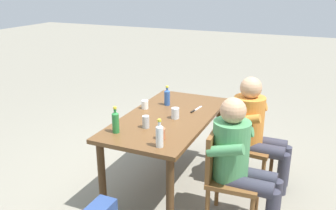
{
  "coord_description": "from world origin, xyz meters",
  "views": [
    {
      "loc": [
        3.16,
        1.38,
        2.09
      ],
      "look_at": [
        0.0,
        0.0,
        0.9
      ],
      "focal_mm": 38.66,
      "sensor_mm": 36.0,
      "label": 1
    }
  ],
  "objects": [
    {
      "name": "bottle_green",
      "position": [
        0.57,
        -0.27,
        0.88
      ],
      "size": [
        0.06,
        0.06,
        0.25
      ],
      "color": "#287A38",
      "rests_on": "dining_table"
    },
    {
      "name": "person_in_white_shirt",
      "position": [
        -0.37,
        0.83,
        0.66
      ],
      "size": [
        0.47,
        0.62,
        1.18
      ],
      "color": "orange",
      "rests_on": "ground_plane"
    },
    {
      "name": "table_knife",
      "position": [
        -0.28,
        0.2,
        0.78
      ],
      "size": [
        0.24,
        0.05,
        0.01
      ],
      "color": "silver",
      "rests_on": "dining_table"
    },
    {
      "name": "cup_glass",
      "position": [
        0.03,
        0.09,
        0.83
      ],
      "size": [
        0.08,
        0.08,
        0.11
      ],
      "primitive_type": "cylinder",
      "color": "silver",
      "rests_on": "dining_table"
    },
    {
      "name": "person_in_plaid_shirt",
      "position": [
        0.37,
        0.83,
        0.66
      ],
      "size": [
        0.47,
        0.62,
        1.18
      ],
      "color": "#4C935B",
      "rests_on": "ground_plane"
    },
    {
      "name": "cup_steel",
      "position": [
        0.36,
        -0.07,
        0.84
      ],
      "size": [
        0.07,
        0.07,
        0.12
      ],
      "primitive_type": "cylinder",
      "color": "#B2B7BC",
      "rests_on": "dining_table"
    },
    {
      "name": "dining_table",
      "position": [
        0.0,
        0.0,
        0.68
      ],
      "size": [
        1.63,
        0.84,
        0.78
      ],
      "color": "brown",
      "rests_on": "ground_plane"
    },
    {
      "name": "cup_terracotta",
      "position": [
        0.53,
        0.17,
        0.83
      ],
      "size": [
        0.07,
        0.07,
        0.1
      ],
      "primitive_type": "cylinder",
      "color": "#BC6B47",
      "rests_on": "dining_table"
    },
    {
      "name": "cup_white",
      "position": [
        -0.11,
        -0.32,
        0.82
      ],
      "size": [
        0.07,
        0.07,
        0.09
      ],
      "primitive_type": "cylinder",
      "color": "white",
      "rests_on": "dining_table"
    },
    {
      "name": "chair_far_left",
      "position": [
        -0.37,
        0.72,
        0.49
      ],
      "size": [
        0.48,
        0.48,
        0.87
      ],
      "color": "brown",
      "rests_on": "ground_plane"
    },
    {
      "name": "bottle_clear",
      "position": [
        0.68,
        0.22,
        0.88
      ],
      "size": [
        0.06,
        0.06,
        0.24
      ],
      "color": "white",
      "rests_on": "dining_table"
    },
    {
      "name": "chair_far_right",
      "position": [
        0.37,
        0.72,
        0.49
      ],
      "size": [
        0.47,
        0.47,
        0.87
      ],
      "color": "brown",
      "rests_on": "ground_plane"
    },
    {
      "name": "bottle_blue",
      "position": [
        -0.31,
        -0.15,
        0.87
      ],
      "size": [
        0.06,
        0.06,
        0.22
      ],
      "color": "#2D56A3",
      "rests_on": "dining_table"
    },
    {
      "name": "ground_plane",
      "position": [
        0.0,
        0.0,
        0.0
      ],
      "size": [
        24.0,
        24.0,
        0.0
      ],
      "primitive_type": "plane",
      "color": "gray"
    }
  ]
}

